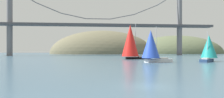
{
  "coord_description": "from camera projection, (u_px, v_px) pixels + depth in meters",
  "views": [
    {
      "loc": [
        -5.64,
        -20.22,
        3.56
      ],
      "look_at": [
        0.0,
        29.97,
        3.47
      ],
      "focal_mm": 35.18,
      "sensor_mm": 36.0,
      "label": 1
    }
  ],
  "objects": [
    {
      "name": "sailboat_red_spinnaker",
      "position": [
        131.0,
        41.0,
        74.82
      ],
      "size": [
        9.96,
        6.08,
        12.1
      ],
      "color": "black",
      "rests_on": "ground_plane"
    },
    {
      "name": "headland_right",
      "position": [
        177.0,
        53.0,
        161.59
      ],
      "size": [
        69.48,
        44.0,
        26.31
      ],
      "primitive_type": "ellipsoid",
      "color": "#5B6647",
      "rests_on": "ground_plane"
    },
    {
      "name": "headland_center",
      "position": [
        102.0,
        54.0,
        155.45
      ],
      "size": [
        73.29,
        44.0,
        32.64
      ],
      "primitive_type": "ellipsoid",
      "color": "#6B664C",
      "rests_on": "ground_plane"
    },
    {
      "name": "ground_plane",
      "position": [
        147.0,
        86.0,
        20.73
      ],
      "size": [
        360.0,
        360.0,
        0.0
      ],
      "primitive_type": "plane",
      "color": "#426075"
    },
    {
      "name": "sailboat_blue_spinnaker",
      "position": [
        151.0,
        45.0,
        56.49
      ],
      "size": [
        9.16,
        5.82,
        9.35
      ],
      "color": "white",
      "rests_on": "ground_plane"
    },
    {
      "name": "suspension_bridge",
      "position": [
        98.0,
        24.0,
        115.11
      ],
      "size": [
        125.04,
        6.0,
        35.1
      ],
      "color": "slate",
      "rests_on": "ground_plane"
    },
    {
      "name": "sailboat_teal_sail",
      "position": [
        209.0,
        47.0,
        60.43
      ],
      "size": [
        7.57,
        7.53,
        8.23
      ],
      "color": "navy",
      "rests_on": "ground_plane"
    }
  ]
}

